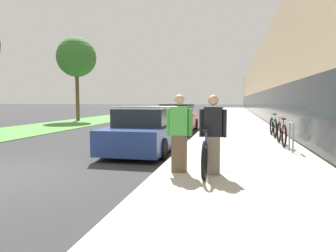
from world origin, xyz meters
name	(u,v)px	position (x,y,z in m)	size (l,w,h in m)	color
sidewalk_slab	(236,118)	(5.23, 21.00, 0.07)	(3.80, 70.00, 0.14)	#BCB5A5
storefront_facade	(303,85)	(12.17, 29.00, 3.26)	(10.01, 70.00, 6.53)	tan
lawn_strip	(128,115)	(-5.99, 25.00, 0.01)	(4.52, 70.00, 0.03)	#518E42
tandem_bicycle	(208,152)	(4.41, 1.04, 0.53)	(0.52, 2.35, 0.94)	black
person_rider	(213,135)	(4.53, 0.76, 0.94)	(0.54, 0.21, 1.59)	#756B5B
person_bystander	(179,133)	(3.84, 0.81, 0.94)	(0.54, 0.21, 1.60)	brown
bike_rack_hoop	(291,134)	(6.58, 3.95, 0.65)	(0.05, 0.60, 0.84)	gray
cruiser_bike_nearest	(281,133)	(6.50, 5.20, 0.53)	(0.52, 1.79, 0.92)	black
cruiser_bike_middle	(273,127)	(6.55, 7.61, 0.54)	(0.52, 1.87, 0.96)	black
parked_sedan_curbside	(146,132)	(2.22, 3.84, 0.63)	(1.89, 4.10, 1.43)	navy
vintage_roadster_curbside	(178,119)	(2.14, 9.92, 0.65)	(1.74, 4.45, 1.43)	maroon
street_tree_far	(76,58)	(-6.98, 16.27, 4.91)	(3.03, 3.03, 6.45)	brown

